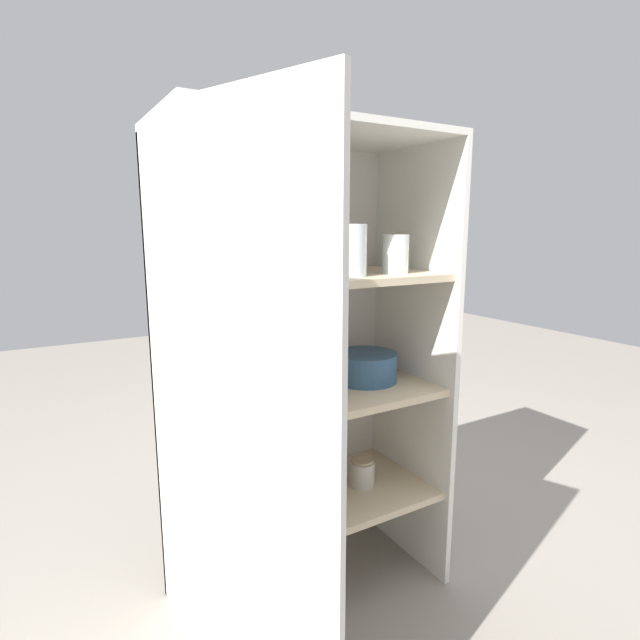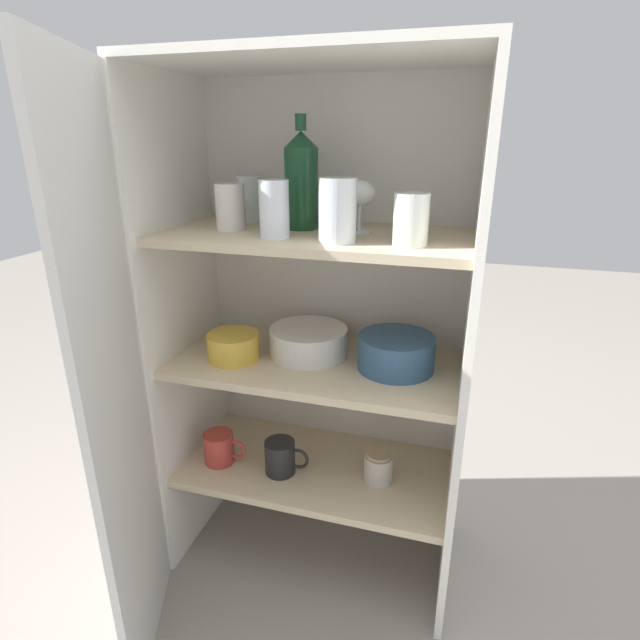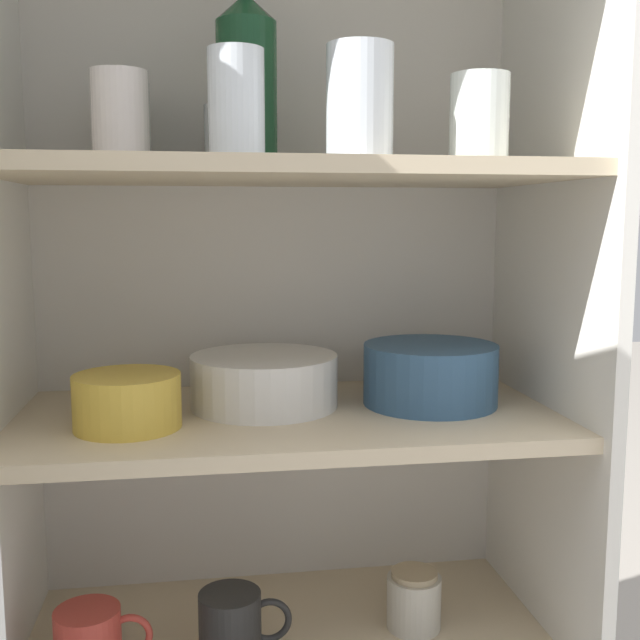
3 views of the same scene
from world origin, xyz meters
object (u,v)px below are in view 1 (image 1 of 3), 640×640
Objects in this scene: wine_bottle at (283,231)px; plate_stack_white at (293,379)px; mixing_bowl_large at (365,366)px; serving_bowl_small at (245,398)px; storage_jar at (362,472)px; coffee_mug_primary at (292,500)px.

wine_bottle reaches higher than plate_stack_white.
serving_bowl_small is at bearing -171.70° from mixing_bowl_large.
serving_bowl_small reaches higher than storage_jar.
storage_jar is at bearing -13.25° from plate_stack_white.
serving_bowl_small is at bearing 176.16° from coffee_mug_primary.
storage_jar is (-0.03, -0.03, -0.32)m from mixing_bowl_large.
coffee_mug_primary is at bearing -166.54° from mixing_bowl_large.
plate_stack_white is at bearing 174.56° from mixing_bowl_large.
mixing_bowl_large is (0.25, -0.03, -0.39)m from wine_bottle.
coffee_mug_primary reaches higher than storage_jar.
storage_jar is at bearing -14.80° from wine_bottle.
mixing_bowl_large is 0.41m from serving_bowl_small.
plate_stack_white is at bearing -30.50° from wine_bottle.
plate_stack_white reaches higher than coffee_mug_primary.
coffee_mug_primary is (-0.05, -0.09, -0.31)m from plate_stack_white.
serving_bowl_small is 0.49m from storage_jar.
mixing_bowl_large is at bearing 13.46° from coffee_mug_primary.
plate_stack_white is (0.02, -0.01, -0.40)m from wine_bottle.
plate_stack_white is 1.66× the size of coffee_mug_primary.
coffee_mug_primary is (-0.28, -0.07, -0.31)m from mixing_bowl_large.
wine_bottle reaches higher than serving_bowl_small.
plate_stack_white is 0.19m from serving_bowl_small.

